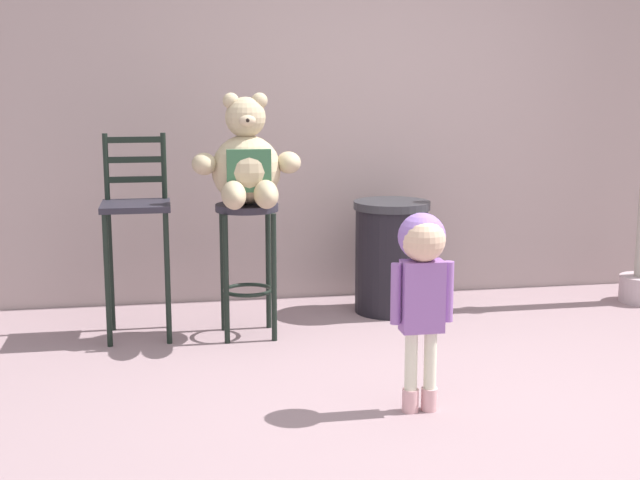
% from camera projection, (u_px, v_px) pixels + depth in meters
% --- Properties ---
extents(ground_plane, '(24.00, 24.00, 0.00)m').
position_uv_depth(ground_plane, '(454.00, 401.00, 4.19)').
color(ground_plane, gray).
extents(building_wall, '(6.34, 0.30, 3.38)m').
position_uv_depth(building_wall, '(355.00, 52.00, 6.07)').
color(building_wall, '#A6918F').
rests_on(building_wall, ground_plane).
extents(bar_stool_with_teddy, '(0.37, 0.37, 0.79)m').
position_uv_depth(bar_stool_with_teddy, '(247.00, 244.00, 5.16)').
color(bar_stool_with_teddy, '#27242E').
rests_on(bar_stool_with_teddy, ground_plane).
extents(teddy_bear, '(0.63, 0.56, 0.64)m').
position_uv_depth(teddy_bear, '(247.00, 165.00, 5.04)').
color(teddy_bear, tan).
rests_on(teddy_bear, bar_stool_with_teddy).
extents(child_walking, '(0.29, 0.23, 0.92)m').
position_uv_depth(child_walking, '(422.00, 269.00, 3.95)').
color(child_walking, '#DDA4A8').
rests_on(child_walking, ground_plane).
extents(trash_bin, '(0.50, 0.50, 0.73)m').
position_uv_depth(trash_bin, '(391.00, 256.00, 5.73)').
color(trash_bin, black).
rests_on(trash_bin, ground_plane).
extents(bar_chair_empty, '(0.40, 0.40, 1.20)m').
position_uv_depth(bar_chair_empty, '(136.00, 220.00, 5.13)').
color(bar_chair_empty, '#27242E').
rests_on(bar_chair_empty, ground_plane).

